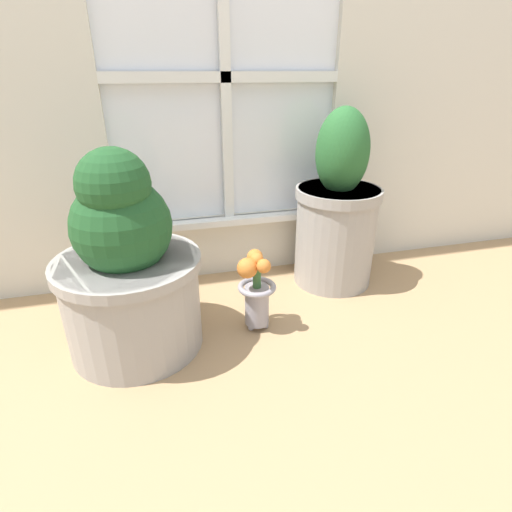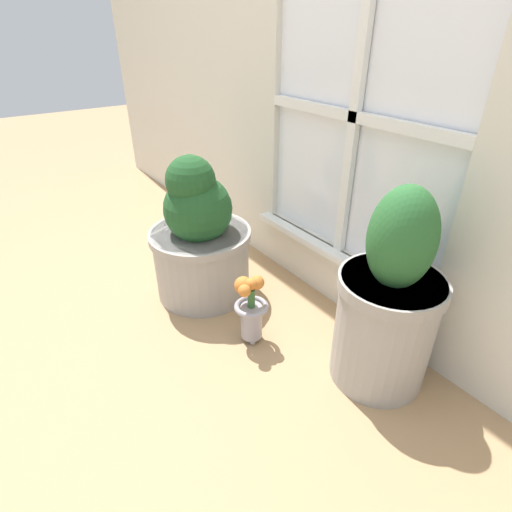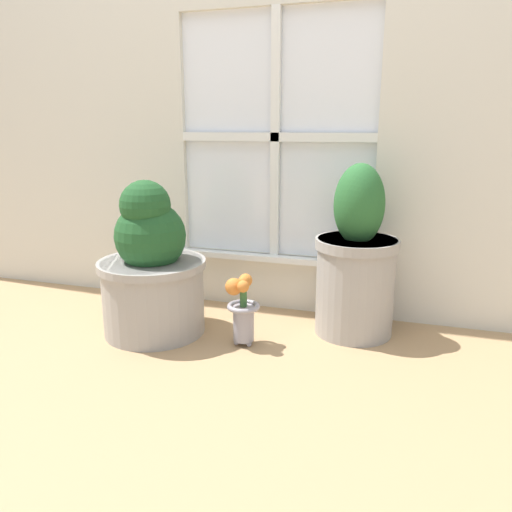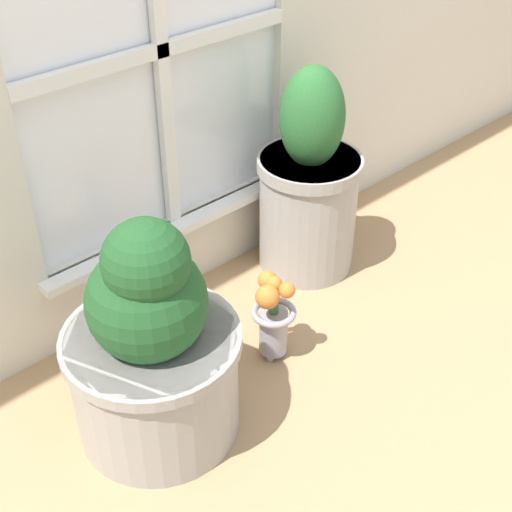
{
  "view_description": "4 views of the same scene",
  "coord_description": "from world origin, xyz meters",
  "views": [
    {
      "loc": [
        -0.28,
        -0.94,
        0.77
      ],
      "look_at": [
        0.02,
        0.2,
        0.21
      ],
      "focal_mm": 28.0,
      "sensor_mm": 36.0,
      "label": 1
    },
    {
      "loc": [
        0.92,
        -0.53,
        1.01
      ],
      "look_at": [
        -0.05,
        0.17,
        0.31
      ],
      "focal_mm": 28.0,
      "sensor_mm": 36.0,
      "label": 2
    },
    {
      "loc": [
        0.56,
        -1.51,
        0.79
      ],
      "look_at": [
        0.02,
        0.22,
        0.31
      ],
      "focal_mm": 35.0,
      "sensor_mm": 36.0,
      "label": 3
    },
    {
      "loc": [
        -1.0,
        -0.91,
        1.36
      ],
      "look_at": [
        0.05,
        0.23,
        0.25
      ],
      "focal_mm": 50.0,
      "sensor_mm": 36.0,
      "label": 4
    }
  ],
  "objects": [
    {
      "name": "potted_plant_right",
      "position": [
        0.37,
        0.35,
        0.28
      ],
      "size": [
        0.31,
        0.31,
        0.66
      ],
      "color": "#9E9993",
      "rests_on": "ground_plane"
    },
    {
      "name": "potted_plant_left",
      "position": [
        -0.37,
        0.12,
        0.25
      ],
      "size": [
        0.41,
        0.41,
        0.6
      ],
      "color": "#9E9993",
      "rests_on": "ground_plane"
    },
    {
      "name": "ground_plane",
      "position": [
        0.0,
        0.0,
        0.0
      ],
      "size": [
        10.0,
        10.0,
        0.0
      ],
      "primitive_type": "plane",
      "color": "tan"
    },
    {
      "name": "flower_vase",
      "position": [
        -0.0,
        0.11,
        0.14
      ],
      "size": [
        0.13,
        0.12,
        0.27
      ],
      "color": "#99939E",
      "rests_on": "ground_plane"
    }
  ]
}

